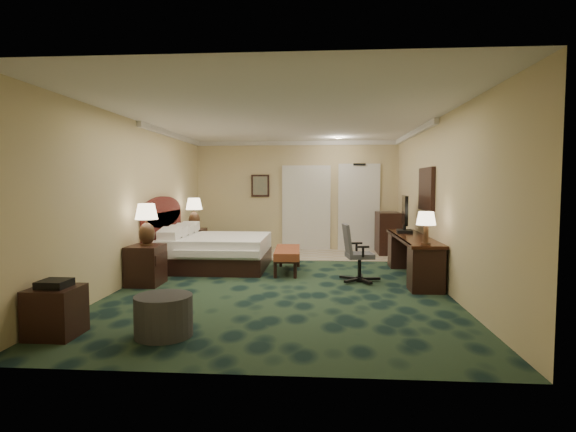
# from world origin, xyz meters

# --- Properties ---
(floor) EXTENTS (5.00, 7.50, 0.00)m
(floor) POSITION_xyz_m (0.00, 0.00, 0.00)
(floor) COLOR black
(floor) RESTS_ON ground
(ceiling) EXTENTS (5.00, 7.50, 0.00)m
(ceiling) POSITION_xyz_m (0.00, 0.00, 2.70)
(ceiling) COLOR silver
(ceiling) RESTS_ON wall_back
(wall_back) EXTENTS (5.00, 0.00, 2.70)m
(wall_back) POSITION_xyz_m (0.00, 3.75, 1.35)
(wall_back) COLOR #D8C284
(wall_back) RESTS_ON ground
(wall_front) EXTENTS (5.00, 0.00, 2.70)m
(wall_front) POSITION_xyz_m (0.00, -3.75, 1.35)
(wall_front) COLOR #D8C284
(wall_front) RESTS_ON ground
(wall_left) EXTENTS (0.00, 7.50, 2.70)m
(wall_left) POSITION_xyz_m (-2.50, 0.00, 1.35)
(wall_left) COLOR #D8C284
(wall_left) RESTS_ON ground
(wall_right) EXTENTS (0.00, 7.50, 2.70)m
(wall_right) POSITION_xyz_m (2.50, 0.00, 1.35)
(wall_right) COLOR #D8C284
(wall_right) RESTS_ON ground
(crown_molding) EXTENTS (5.00, 7.50, 0.10)m
(crown_molding) POSITION_xyz_m (0.00, 0.00, 2.65)
(crown_molding) COLOR silver
(crown_molding) RESTS_ON wall_back
(tile_patch) EXTENTS (3.20, 1.70, 0.01)m
(tile_patch) POSITION_xyz_m (0.90, 2.90, 0.01)
(tile_patch) COLOR tan
(tile_patch) RESTS_ON ground
(headboard) EXTENTS (0.12, 2.00, 1.40)m
(headboard) POSITION_xyz_m (-2.44, 1.00, 0.70)
(headboard) COLOR #4F1115
(headboard) RESTS_ON ground
(entry_door) EXTENTS (1.02, 0.06, 2.18)m
(entry_door) POSITION_xyz_m (1.55, 3.72, 1.05)
(entry_door) COLOR silver
(entry_door) RESTS_ON ground
(closet_doors) EXTENTS (1.20, 0.06, 2.10)m
(closet_doors) POSITION_xyz_m (0.25, 3.71, 1.05)
(closet_doors) COLOR silver
(closet_doors) RESTS_ON ground
(wall_art) EXTENTS (0.45, 0.06, 0.55)m
(wall_art) POSITION_xyz_m (-0.90, 3.71, 1.60)
(wall_art) COLOR slate
(wall_art) RESTS_ON wall_back
(wall_mirror) EXTENTS (0.05, 0.95, 0.75)m
(wall_mirror) POSITION_xyz_m (2.46, 0.60, 1.55)
(wall_mirror) COLOR white
(wall_mirror) RESTS_ON wall_right
(bed) EXTENTS (1.96, 1.82, 0.62)m
(bed) POSITION_xyz_m (-1.42, 1.15, 0.31)
(bed) COLOR white
(bed) RESTS_ON ground
(nightstand_near) EXTENTS (0.51, 0.59, 0.64)m
(nightstand_near) POSITION_xyz_m (-2.22, -0.43, 0.32)
(nightstand_near) COLOR black
(nightstand_near) RESTS_ON ground
(nightstand_far) EXTENTS (0.52, 0.60, 0.65)m
(nightstand_far) POSITION_xyz_m (-2.22, 2.25, 0.33)
(nightstand_far) COLOR black
(nightstand_far) RESTS_ON ground
(lamp_near) EXTENTS (0.46, 0.46, 0.68)m
(lamp_near) POSITION_xyz_m (-2.20, -0.42, 0.98)
(lamp_near) COLOR black
(lamp_near) RESTS_ON nightstand_near
(lamp_far) EXTENTS (0.45, 0.45, 0.68)m
(lamp_far) POSITION_xyz_m (-2.18, 2.27, 0.99)
(lamp_far) COLOR black
(lamp_far) RESTS_ON nightstand_far
(bed_bench) EXTENTS (0.50, 1.31, 0.44)m
(bed_bench) POSITION_xyz_m (-0.00, 0.79, 0.22)
(bed_bench) COLOR maroon
(bed_bench) RESTS_ON ground
(ottoman) EXTENTS (0.77, 0.77, 0.44)m
(ottoman) POSITION_xyz_m (-1.07, -2.82, 0.22)
(ottoman) COLOR #2D2D2F
(ottoman) RESTS_ON ground
(side_table) EXTENTS (0.49, 0.49, 0.53)m
(side_table) POSITION_xyz_m (-2.22, -2.92, 0.27)
(side_table) COLOR black
(side_table) RESTS_ON ground
(desk) EXTENTS (0.54, 2.51, 0.72)m
(desk) POSITION_xyz_m (2.21, 0.45, 0.36)
(desk) COLOR black
(desk) RESTS_ON ground
(tv) EXTENTS (0.18, 0.90, 0.70)m
(tv) POSITION_xyz_m (2.19, 1.11, 1.07)
(tv) COLOR black
(tv) RESTS_ON desk
(desk_lamp) EXTENTS (0.35, 0.35, 0.51)m
(desk_lamp) POSITION_xyz_m (2.18, -0.62, 0.98)
(desk_lamp) COLOR black
(desk_lamp) RESTS_ON desk
(desk_chair) EXTENTS (0.64, 0.61, 0.97)m
(desk_chair) POSITION_xyz_m (1.26, 0.06, 0.49)
(desk_chair) COLOR #505050
(desk_chair) RESTS_ON ground
(minibar) EXTENTS (0.51, 0.93, 0.98)m
(minibar) POSITION_xyz_m (2.19, 3.20, 0.49)
(minibar) COLOR black
(minibar) RESTS_ON ground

